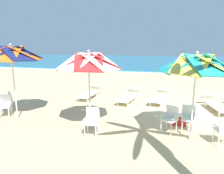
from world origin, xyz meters
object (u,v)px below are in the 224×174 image
at_px(beach_umbrella_2, 11,54).
at_px(plastic_chair_5, 5,104).
at_px(beach_umbrella_0, 196,64).
at_px(plastic_chair_3, 92,120).
at_px(sun_lounger_0, 216,104).
at_px(sun_lounger_2, 128,96).
at_px(cooler_box, 178,119).
at_px(sun_lounger_1, 159,97).
at_px(plastic_chair_1, 188,117).
at_px(plastic_chair_4, 7,101).
at_px(plastic_chair_0, 170,117).
at_px(sun_lounger_3, 90,93).
at_px(beach_umbrella_1, 89,62).

bearing_deg(beach_umbrella_2, plastic_chair_5, 173.61).
relative_size(beach_umbrella_0, plastic_chair_3, 3.02).
relative_size(sun_lounger_0, sun_lounger_2, 1.01).
bearing_deg(cooler_box, plastic_chair_5, -171.28).
relative_size(plastic_chair_5, sun_lounger_1, 0.39).
distance_m(plastic_chair_3, sun_lounger_0, 5.72).
xyz_separation_m(plastic_chair_1, plastic_chair_4, (-7.12, -0.11, 0.00)).
distance_m(sun_lounger_0, sun_lounger_1, 2.54).
distance_m(beach_umbrella_0, beach_umbrella_2, 6.24).
bearing_deg(plastic_chair_4, beach_umbrella_0, -4.53).
relative_size(plastic_chair_0, sun_lounger_3, 0.40).
height_order(sun_lounger_2, sun_lounger_3, same).
bearing_deg(cooler_box, plastic_chair_0, -113.06).
bearing_deg(plastic_chair_4, beach_umbrella_2, -29.02).
height_order(sun_lounger_1, sun_lounger_2, same).
relative_size(plastic_chair_5, cooler_box, 1.73).
distance_m(plastic_chair_3, sun_lounger_2, 4.10).
bearing_deg(sun_lounger_2, sun_lounger_0, -4.51).
bearing_deg(sun_lounger_2, beach_umbrella_2, -135.55).
relative_size(beach_umbrella_0, beach_umbrella_2, 0.92).
bearing_deg(plastic_chair_5, plastic_chair_1, 4.49).
bearing_deg(plastic_chair_3, cooler_box, 31.09).
relative_size(plastic_chair_1, plastic_chair_5, 1.00).
bearing_deg(cooler_box, sun_lounger_2, 133.06).
relative_size(sun_lounger_0, sun_lounger_1, 1.01).
relative_size(sun_lounger_2, sun_lounger_3, 1.02).
xyz_separation_m(sun_lounger_2, sun_lounger_3, (-2.16, 0.17, 0.00)).
bearing_deg(sun_lounger_0, beach_umbrella_1, -143.31).
relative_size(plastic_chair_1, sun_lounger_2, 0.39).
relative_size(plastic_chair_1, sun_lounger_0, 0.39).
height_order(plastic_chair_5, cooler_box, plastic_chair_5).
height_order(beach_umbrella_2, sun_lounger_3, beach_umbrella_2).
bearing_deg(plastic_chair_3, sun_lounger_1, 67.44).
bearing_deg(plastic_chair_1, plastic_chair_5, -175.51).
relative_size(plastic_chair_4, sun_lounger_1, 0.39).
bearing_deg(plastic_chair_4, beach_umbrella_1, -8.94).
distance_m(plastic_chair_0, plastic_chair_5, 6.27).
bearing_deg(plastic_chair_1, beach_umbrella_1, -166.95).
height_order(plastic_chair_3, plastic_chair_5, same).
height_order(beach_umbrella_1, sun_lounger_0, beach_umbrella_1).
bearing_deg(sun_lounger_2, plastic_chair_1, -48.75).
distance_m(plastic_chair_5, sun_lounger_1, 6.92).
relative_size(beach_umbrella_1, plastic_chair_4, 3.04).
bearing_deg(plastic_chair_3, plastic_chair_4, 166.32).
bearing_deg(plastic_chair_3, plastic_chair_0, 20.74).
bearing_deg(sun_lounger_0, sun_lounger_1, 165.04).
height_order(plastic_chair_0, beach_umbrella_2, beach_umbrella_2).
bearing_deg(plastic_chair_4, plastic_chair_0, -1.16).
bearing_deg(plastic_chair_1, beach_umbrella_0, -88.16).
bearing_deg(beach_umbrella_0, sun_lounger_2, 125.77).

